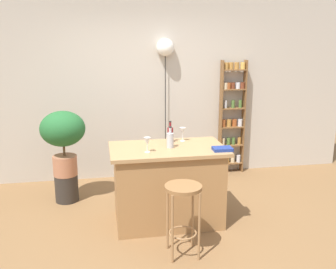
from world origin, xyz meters
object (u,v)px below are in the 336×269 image
(plant_stool, at_px, (67,188))
(bottle_soda_blue, at_px, (170,140))
(cookbook, at_px, (222,149))
(spice_shelf, at_px, (232,115))
(bottle_wine_red, at_px, (170,134))
(potted_plant, at_px, (63,135))
(wine_glass_left, at_px, (147,142))
(bar_stool, at_px, (183,203))
(wine_glass_center, at_px, (183,131))
(pendant_globe_light, at_px, (165,48))

(plant_stool, relative_size, bottle_soda_blue, 1.49)
(bottle_soda_blue, height_order, cookbook, bottle_soda_blue)
(spice_shelf, distance_m, bottle_soda_blue, 2.00)
(bottle_wine_red, bearing_deg, potted_plant, 155.36)
(potted_plant, distance_m, wine_glass_left, 1.36)
(spice_shelf, bearing_deg, potted_plant, -164.20)
(bar_stool, relative_size, wine_glass_center, 4.41)
(wine_glass_left, relative_size, pendant_globe_light, 0.08)
(cookbook, distance_m, pendant_globe_light, 2.08)
(potted_plant, bearing_deg, pendant_globe_light, 26.86)
(bottle_soda_blue, bearing_deg, pendant_globe_light, 81.99)
(bar_stool, relative_size, pendant_globe_light, 0.34)
(potted_plant, bearing_deg, bar_stool, -51.53)
(spice_shelf, height_order, wine_glass_left, spice_shelf)
(bar_stool, relative_size, bottle_soda_blue, 2.99)
(bottle_wine_red, bearing_deg, cookbook, -42.59)
(bottle_wine_red, height_order, wine_glass_center, bottle_wine_red)
(bottle_soda_blue, distance_m, pendant_globe_light, 1.85)
(potted_plant, bearing_deg, wine_glass_center, -21.60)
(bottle_soda_blue, height_order, bottle_wine_red, bottle_wine_red)
(wine_glass_left, bearing_deg, potted_plant, 134.95)
(bar_stool, bearing_deg, wine_glass_center, 78.01)
(spice_shelf, relative_size, plant_stool, 4.95)
(plant_stool, bearing_deg, cookbook, -30.40)
(bar_stool, height_order, bottle_soda_blue, bottle_soda_blue)
(cookbook, height_order, pendant_globe_light, pendant_globe_light)
(potted_plant, bearing_deg, bottle_wine_red, -24.64)
(bar_stool, xyz_separation_m, spice_shelf, (1.29, 2.25, 0.40))
(bottle_soda_blue, bearing_deg, bottle_wine_red, 79.17)
(spice_shelf, relative_size, wine_glass_left, 10.87)
(bottle_soda_blue, distance_m, wine_glass_left, 0.31)
(spice_shelf, height_order, wine_glass_center, spice_shelf)
(spice_shelf, distance_m, wine_glass_left, 2.28)
(spice_shelf, xyz_separation_m, plant_stool, (-2.51, -0.71, -0.76))
(spice_shelf, distance_m, bottle_wine_red, 1.79)
(wine_glass_left, bearing_deg, wine_glass_center, 39.66)
(wine_glass_center, xyz_separation_m, pendant_globe_light, (0.02, 1.30, 0.94))
(cookbook, bearing_deg, bottle_wine_red, 139.85)
(spice_shelf, bearing_deg, wine_glass_left, -132.94)
(bottle_wine_red, bearing_deg, bar_stool, -93.22)
(spice_shelf, xyz_separation_m, potted_plant, (-2.51, -0.71, -0.04))
(bottle_soda_blue, height_order, wine_glass_left, bottle_soda_blue)
(spice_shelf, relative_size, potted_plant, 2.11)
(cookbook, bearing_deg, bar_stool, -134.99)
(bottle_soda_blue, bearing_deg, potted_plant, 146.26)
(bottle_wine_red, distance_m, wine_glass_center, 0.16)
(bar_stool, xyz_separation_m, cookbook, (0.55, 0.50, 0.37))
(bar_stool, distance_m, bottle_wine_red, 1.06)
(spice_shelf, xyz_separation_m, cookbook, (-0.74, -1.75, -0.03))
(plant_stool, bearing_deg, bottle_soda_blue, -33.74)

